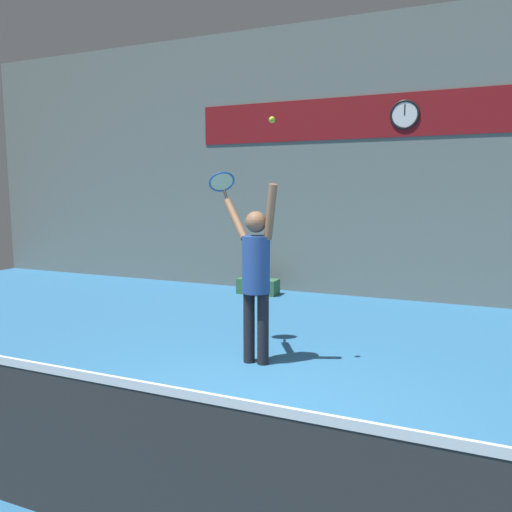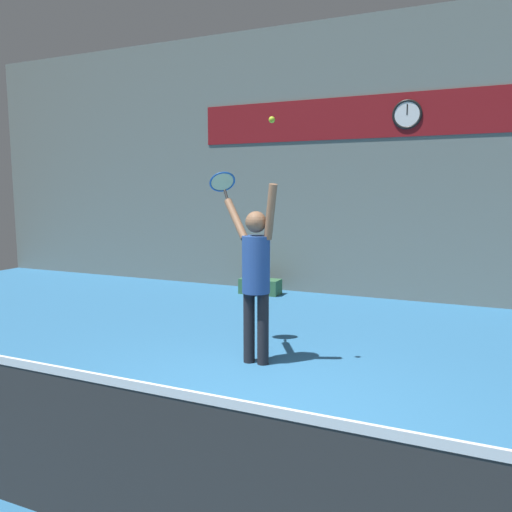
{
  "view_description": "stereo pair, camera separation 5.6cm",
  "coord_description": "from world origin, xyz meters",
  "px_view_note": "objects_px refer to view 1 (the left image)",
  "views": [
    {
      "loc": [
        1.6,
        -3.48,
        1.94
      ],
      "look_at": [
        -0.55,
        1.56,
        1.23
      ],
      "focal_mm": 35.0,
      "sensor_mm": 36.0,
      "label": 1
    },
    {
      "loc": [
        1.65,
        -3.45,
        1.94
      ],
      "look_at": [
        -0.55,
        1.56,
        1.23
      ],
      "focal_mm": 35.0,
      "sensor_mm": 36.0,
      "label": 2
    }
  ],
  "objects_px": {
    "tennis_ball": "(272,120)",
    "water_bottle": "(252,290)",
    "tennis_racket": "(222,183)",
    "tennis_player": "(256,271)",
    "equipment_bag": "(258,286)",
    "scoreboard_clock": "(405,115)"
  },
  "relations": [
    {
      "from": "equipment_bag",
      "to": "water_bottle",
      "type": "bearing_deg",
      "value": -94.11
    },
    {
      "from": "tennis_racket",
      "to": "tennis_ball",
      "type": "distance_m",
      "value": 1.24
    },
    {
      "from": "tennis_player",
      "to": "tennis_racket",
      "type": "xyz_separation_m",
      "value": [
        -0.64,
        0.45,
        0.99
      ]
    },
    {
      "from": "tennis_ball",
      "to": "water_bottle",
      "type": "height_order",
      "value": "tennis_ball"
    },
    {
      "from": "tennis_racket",
      "to": "equipment_bag",
      "type": "bearing_deg",
      "value": 104.97
    },
    {
      "from": "tennis_player",
      "to": "tennis_racket",
      "type": "distance_m",
      "value": 1.26
    },
    {
      "from": "equipment_bag",
      "to": "tennis_ball",
      "type": "bearing_deg",
      "value": -65.12
    },
    {
      "from": "tennis_ball",
      "to": "tennis_racket",
      "type": "bearing_deg",
      "value": 146.13
    },
    {
      "from": "tennis_racket",
      "to": "tennis_ball",
      "type": "xyz_separation_m",
      "value": [
        0.88,
        -0.59,
        0.63
      ]
    },
    {
      "from": "tennis_racket",
      "to": "water_bottle",
      "type": "xyz_separation_m",
      "value": [
        -0.85,
        2.86,
        -1.92
      ]
    },
    {
      "from": "tennis_player",
      "to": "tennis_ball",
      "type": "relative_size",
      "value": 30.35
    },
    {
      "from": "water_bottle",
      "to": "tennis_ball",
      "type": "bearing_deg",
      "value": -63.38
    },
    {
      "from": "scoreboard_clock",
      "to": "tennis_racket",
      "type": "relative_size",
      "value": 1.26
    },
    {
      "from": "scoreboard_clock",
      "to": "water_bottle",
      "type": "height_order",
      "value": "scoreboard_clock"
    },
    {
      "from": "scoreboard_clock",
      "to": "tennis_player",
      "type": "relative_size",
      "value": 0.25
    },
    {
      "from": "water_bottle",
      "to": "scoreboard_clock",
      "type": "bearing_deg",
      "value": 16.04
    },
    {
      "from": "tennis_racket",
      "to": "equipment_bag",
      "type": "xyz_separation_m",
      "value": [
        -0.83,
        3.1,
        -1.9
      ]
    },
    {
      "from": "tennis_ball",
      "to": "equipment_bag",
      "type": "distance_m",
      "value": 4.79
    },
    {
      "from": "scoreboard_clock",
      "to": "tennis_player",
      "type": "bearing_deg",
      "value": -104.59
    },
    {
      "from": "water_bottle",
      "to": "equipment_bag",
      "type": "relative_size",
      "value": 0.36
    },
    {
      "from": "tennis_player",
      "to": "water_bottle",
      "type": "bearing_deg",
      "value": 114.18
    },
    {
      "from": "scoreboard_clock",
      "to": "equipment_bag",
      "type": "height_order",
      "value": "scoreboard_clock"
    }
  ]
}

